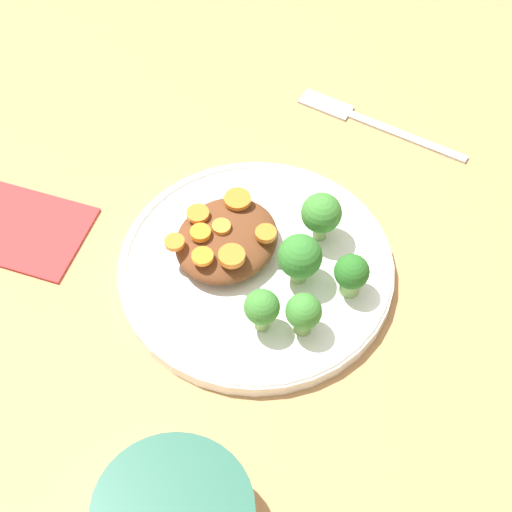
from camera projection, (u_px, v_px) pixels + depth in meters
The scene contains 18 objects.
ground_plane at pixel (256, 273), 0.83m from camera, with size 4.00×4.00×0.00m, color tan.
plate at pixel (256, 268), 0.82m from camera, with size 0.27×0.27×0.02m.
stew_mound at pixel (226, 241), 0.82m from camera, with size 0.09×0.11×0.03m, color brown.
broccoli_floret_0 at pixel (304, 313), 0.76m from camera, with size 0.03×0.03×0.05m.
broccoli_floret_1 at pixel (262, 308), 0.76m from camera, with size 0.03×0.03×0.05m.
broccoli_floret_2 at pixel (321, 214), 0.81m from camera, with size 0.04×0.04×0.06m.
broccoli_floret_3 at pixel (351, 274), 0.78m from camera, with size 0.03×0.03×0.05m.
broccoli_floret_4 at pixel (300, 257), 0.79m from camera, with size 0.04×0.04×0.06m.
carrot_slice_0 at pixel (264, 232), 0.80m from camera, with size 0.02×0.02×0.01m, color orange.
carrot_slice_1 at pixel (237, 199), 0.83m from camera, with size 0.03×0.03×0.00m, color orange.
carrot_slice_2 at pixel (232, 256), 0.79m from camera, with size 0.03×0.03×0.01m, color orange.
carrot_slice_3 at pixel (198, 213), 0.82m from camera, with size 0.02×0.02×0.00m, color orange.
carrot_slice_4 at pixel (222, 226), 0.81m from camera, with size 0.02×0.02×0.00m, color orange.
carrot_slice_5 at pixel (175, 242), 0.80m from camera, with size 0.02×0.02×0.01m, color orange.
carrot_slice_6 at pixel (203, 256), 0.79m from camera, with size 0.02×0.02×0.00m, color orange.
carrot_slice_7 at pixel (201, 233), 0.80m from camera, with size 0.02×0.02×0.01m, color orange.
fork at pixel (365, 119), 0.95m from camera, with size 0.20×0.03×0.01m.
napkin at pixel (13, 225), 0.86m from camera, with size 0.17×0.13×0.01m.
Camera 1 is at (0.27, -0.39, 0.68)m, focal length 60.00 mm.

